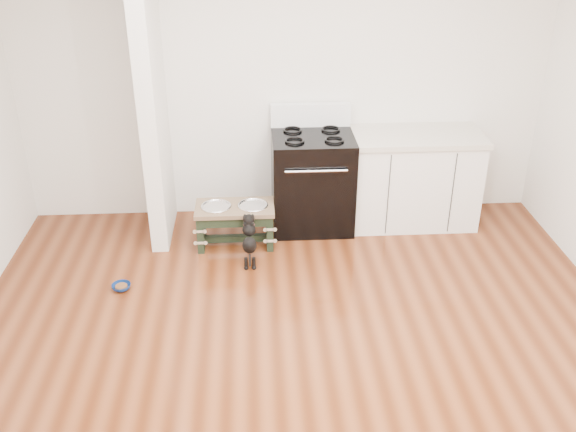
{
  "coord_description": "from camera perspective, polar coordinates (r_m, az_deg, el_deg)",
  "views": [
    {
      "loc": [
        -0.31,
        -3.39,
        3.01
      ],
      "look_at": [
        -0.03,
        1.42,
        0.48
      ],
      "focal_mm": 40.0,
      "sensor_mm": 36.0,
      "label": 1
    }
  ],
  "objects": [
    {
      "name": "ground",
      "position": [
        4.54,
        1.42,
        -13.81
      ],
      "size": [
        5.0,
        5.0,
        0.0
      ],
      "primitive_type": "plane",
      "color": "#4A200D",
      "rests_on": "ground"
    },
    {
      "name": "room_shell",
      "position": [
        3.68,
        1.71,
        5.48
      ],
      "size": [
        5.0,
        5.0,
        5.0
      ],
      "color": "silver",
      "rests_on": "ground"
    },
    {
      "name": "partition_wall",
      "position": [
        5.8,
        -12.02,
        10.46
      ],
      "size": [
        0.15,
        0.8,
        2.7
      ],
      "primitive_type": "cube",
      "color": "silver",
      "rests_on": "ground"
    },
    {
      "name": "oven_range",
      "position": [
        6.12,
        2.17,
        3.25
      ],
      "size": [
        0.76,
        0.69,
        1.14
      ],
      "color": "black",
      "rests_on": "ground"
    },
    {
      "name": "cabinet_run",
      "position": [
        6.32,
        11.05,
        3.27
      ],
      "size": [
        1.24,
        0.64,
        0.91
      ],
      "color": "white",
      "rests_on": "ground"
    },
    {
      "name": "dog_feeder",
      "position": [
        5.87,
        -4.73,
        -0.13
      ],
      "size": [
        0.71,
        0.38,
        0.41
      ],
      "color": "black",
      "rests_on": "ground"
    },
    {
      "name": "puppy",
      "position": [
        5.6,
        -3.46,
        -2.03
      ],
      "size": [
        0.13,
        0.37,
        0.44
      ],
      "color": "black",
      "rests_on": "ground"
    },
    {
      "name": "floor_bowl",
      "position": [
        5.51,
        -14.6,
        -6.12
      ],
      "size": [
        0.18,
        0.18,
        0.05
      ],
      "rotation": [
        0.0,
        0.0,
        -0.2
      ],
      "color": "navy",
      "rests_on": "ground"
    }
  ]
}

